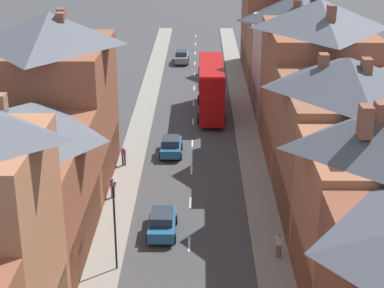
{
  "coord_description": "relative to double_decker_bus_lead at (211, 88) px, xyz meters",
  "views": [
    {
      "loc": [
        0.61,
        -17.97,
        20.72
      ],
      "look_at": [
        0.02,
        32.02,
        1.48
      ],
      "focal_mm": 60.0,
      "sensor_mm": 36.0,
      "label": 1
    }
  ],
  "objects": [
    {
      "name": "terrace_row_right",
      "position": [
        8.39,
        -15.97,
        3.19
      ],
      "size": [
        8.0,
        80.75,
        13.74
      ],
      "color": "#BCB7A8",
      "rests_on": "ground"
    },
    {
      "name": "car_parked_right_a",
      "position": [
        -3.59,
        -25.03,
        -2.0
      ],
      "size": [
        1.9,
        4.13,
        1.63
      ],
      "color": "#236093",
      "rests_on": "ground"
    },
    {
      "name": "pedestrian_mid_right",
      "position": [
        3.71,
        -28.14,
        -1.78
      ],
      "size": [
        0.36,
        0.22,
        1.61
      ],
      "color": "brown",
      "rests_on": "pavement_right"
    },
    {
      "name": "pavement_left",
      "position": [
        -6.89,
        -6.44,
        -2.75
      ],
      "size": [
        2.2,
        104.0,
        0.14
      ],
      "primitive_type": "cube",
      "color": "gray",
      "rests_on": "ground"
    },
    {
      "name": "pedestrian_far_right",
      "position": [
        -7.36,
        -13.86,
        -1.78
      ],
      "size": [
        0.36,
        0.22,
        1.61
      ],
      "color": "#23232D",
      "rests_on": "pavement_left"
    },
    {
      "name": "pedestrian_far_left",
      "position": [
        -7.49,
        -19.91,
        -1.78
      ],
      "size": [
        0.36,
        0.22,
        1.61
      ],
      "color": "gray",
      "rests_on": "pavement_left"
    },
    {
      "name": "centre_line_dashes",
      "position": [
        -1.79,
        -8.44,
        -2.81
      ],
      "size": [
        0.14,
        97.8,
        0.01
      ],
      "color": "silver",
      "rests_on": "ground"
    },
    {
      "name": "car_near_blue",
      "position": [
        -3.59,
        -11.16,
        -2.01
      ],
      "size": [
        1.9,
        3.82,
        1.61
      ],
      "color": "#236093",
      "rests_on": "ground"
    },
    {
      "name": "pavement_right",
      "position": [
        3.31,
        -6.44,
        -2.75
      ],
      "size": [
        2.2,
        104.0,
        0.14
      ],
      "primitive_type": "cube",
      "color": "gray",
      "rests_on": "ground"
    },
    {
      "name": "street_lamp",
      "position": [
        -6.04,
        -29.43,
        0.43
      ],
      "size": [
        0.2,
        1.12,
        5.5
      ],
      "color": "black",
      "rests_on": "ground"
    },
    {
      "name": "car_near_silver",
      "position": [
        -3.59,
        21.81,
        -1.97
      ],
      "size": [
        1.9,
        4.42,
        1.69
      ],
      "color": "gray",
      "rests_on": "ground"
    },
    {
      "name": "double_decker_bus_lead",
      "position": [
        0.0,
        0.0,
        0.0
      ],
      "size": [
        2.74,
        10.8,
        5.3
      ],
      "color": "#B70F0F",
      "rests_on": "ground"
    }
  ]
}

